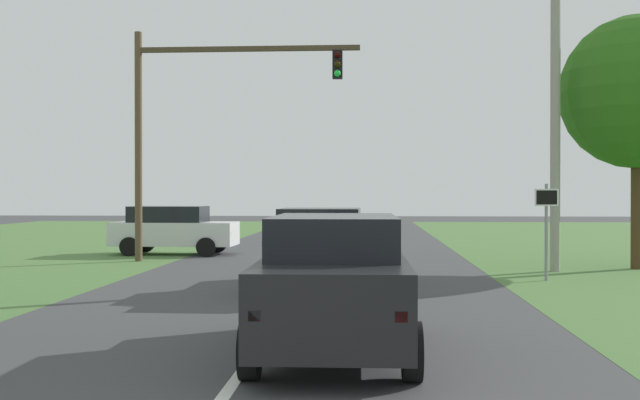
# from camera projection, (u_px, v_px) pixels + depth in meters

# --- Properties ---
(ground_plane) EXTENTS (120.00, 120.00, 0.00)m
(ground_plane) POSITION_uv_depth(u_px,v_px,m) (292.00, 302.00, 15.97)
(ground_plane) COLOR #424244
(red_suv_near) EXTENTS (2.23, 4.75, 1.93)m
(red_suv_near) POSITION_uv_depth(u_px,v_px,m) (334.00, 281.00, 10.78)
(red_suv_near) COLOR black
(red_suv_near) RESTS_ON ground_plane
(pickup_truck_lead) EXTENTS (2.38, 5.02, 1.89)m
(pickup_truck_lead) POSITION_uv_depth(u_px,v_px,m) (321.00, 247.00, 18.23)
(pickup_truck_lead) COLOR #B7B2A8
(pickup_truck_lead) RESTS_ON ground_plane
(traffic_light) EXTENTS (7.41, 0.40, 7.55)m
(traffic_light) POSITION_uv_depth(u_px,v_px,m) (196.00, 110.00, 25.37)
(traffic_light) COLOR brown
(traffic_light) RESTS_ON ground_plane
(keep_moving_sign) EXTENTS (0.60, 0.09, 2.49)m
(keep_moving_sign) POSITION_uv_depth(u_px,v_px,m) (546.00, 219.00, 19.84)
(keep_moving_sign) COLOR gray
(keep_moving_sign) RESTS_ON ground_plane
(oak_tree_right) EXTENTS (4.54, 4.54, 7.51)m
(oak_tree_right) POSITION_uv_depth(u_px,v_px,m) (638.00, 93.00, 22.92)
(oak_tree_right) COLOR #4C351E
(oak_tree_right) RESTS_ON ground_plane
(crossing_suv_far) EXTENTS (4.53, 2.14, 1.77)m
(crossing_suv_far) POSITION_uv_depth(u_px,v_px,m) (173.00, 229.00, 28.42)
(crossing_suv_far) COLOR silver
(crossing_suv_far) RESTS_ON ground_plane
(utility_pole_right) EXTENTS (0.28, 0.28, 10.13)m
(utility_pole_right) POSITION_uv_depth(u_px,v_px,m) (555.00, 95.00, 22.17)
(utility_pole_right) COLOR #9E998E
(utility_pole_right) RESTS_ON ground_plane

